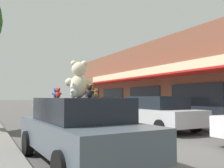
# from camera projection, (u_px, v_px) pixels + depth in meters

# --- Properties ---
(ground_plane) EXTENTS (260.00, 260.00, 0.00)m
(ground_plane) POSITION_uv_depth(u_px,v_px,m) (161.00, 149.00, 7.34)
(ground_plane) COLOR #514F4C
(plush_art_car) EXTENTS (2.18, 4.48, 1.53)m
(plush_art_car) POSITION_uv_depth(u_px,v_px,m) (80.00, 128.00, 5.89)
(plush_art_car) COLOR #4C5660
(plush_art_car) RESTS_ON ground_plane
(teddy_bear_giant) EXTENTS (0.71, 0.51, 0.93)m
(teddy_bear_giant) POSITION_uv_depth(u_px,v_px,m) (79.00, 80.00, 6.23)
(teddy_bear_giant) COLOR beige
(teddy_bear_giant) RESTS_ON plush_art_car
(teddy_bear_purple) EXTENTS (0.22, 0.16, 0.29)m
(teddy_bear_purple) POSITION_uv_depth(u_px,v_px,m) (78.00, 93.00, 6.63)
(teddy_bear_purple) COLOR purple
(teddy_bear_purple) RESTS_ON plush_art_car
(teddy_bear_black) EXTENTS (0.20, 0.19, 0.29)m
(teddy_bear_black) POSITION_uv_depth(u_px,v_px,m) (89.00, 91.00, 5.41)
(teddy_bear_black) COLOR black
(teddy_bear_black) RESTS_ON plush_art_car
(teddy_bear_orange) EXTENTS (0.25, 0.22, 0.35)m
(teddy_bear_orange) POSITION_uv_depth(u_px,v_px,m) (90.00, 91.00, 6.10)
(teddy_bear_orange) COLOR orange
(teddy_bear_orange) RESTS_ON plush_art_car
(teddy_bear_brown) EXTENTS (0.17, 0.16, 0.25)m
(teddy_bear_brown) POSITION_uv_depth(u_px,v_px,m) (96.00, 93.00, 6.67)
(teddy_bear_brown) COLOR olive
(teddy_bear_brown) RESTS_ON plush_art_car
(teddy_bear_red) EXTENTS (0.15, 0.15, 0.22)m
(teddy_bear_red) POSITION_uv_depth(u_px,v_px,m) (58.00, 93.00, 5.37)
(teddy_bear_red) COLOR red
(teddy_bear_red) RESTS_ON plush_art_car
(teddy_bear_blue) EXTENTS (0.20, 0.14, 0.27)m
(teddy_bear_blue) POSITION_uv_depth(u_px,v_px,m) (56.00, 93.00, 6.67)
(teddy_bear_blue) COLOR blue
(teddy_bear_blue) RESTS_ON plush_art_car
(teddy_bear_white) EXTENTS (0.21, 0.25, 0.34)m
(teddy_bear_white) POSITION_uv_depth(u_px,v_px,m) (73.00, 91.00, 5.57)
(teddy_bear_white) COLOR white
(teddy_bear_white) RESTS_ON plush_art_car
(parked_car_far_center) EXTENTS (2.10, 4.73, 1.58)m
(parked_car_far_center) POSITION_uv_depth(u_px,v_px,m) (156.00, 112.00, 11.71)
(parked_car_far_center) COLOR #B7B7BC
(parked_car_far_center) RESTS_ON ground_plane
(parked_car_far_right) EXTENTS (1.94, 4.03, 1.54)m
(parked_car_far_right) POSITION_uv_depth(u_px,v_px,m) (96.00, 107.00, 17.92)
(parked_car_far_right) COLOR black
(parked_car_far_right) RESTS_ON ground_plane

